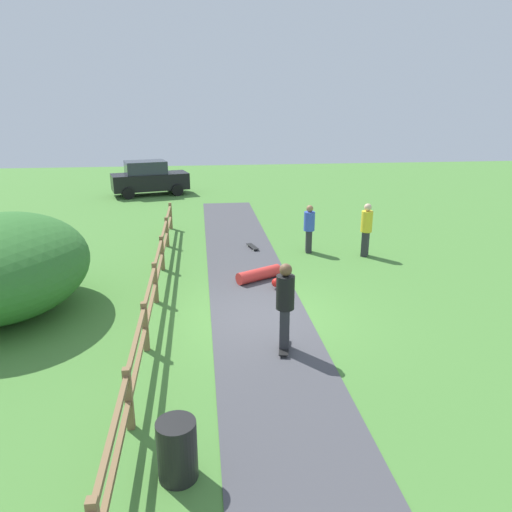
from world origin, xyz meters
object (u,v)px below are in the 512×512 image
bush_large (3,265)px  bystander_yellow (366,227)px  parked_car_black (149,178)px  trash_bin (177,450)px  skateboard_loose (253,246)px  bystander_blue (309,227)px  skater_riding (285,302)px  skater_fallen (260,275)px

bush_large → bystander_yellow: 10.96m
bush_large → parked_car_black: bush_large is taller
trash_bin → parked_car_black: size_ratio=0.20×
trash_bin → skateboard_loose: size_ratio=1.09×
bystander_blue → skater_riding: bearing=-107.0°
bush_large → parked_car_black: size_ratio=1.08×
skater_fallen → bystander_yellow: 4.45m
bush_large → bystander_blue: bush_large is taller
skater_fallen → bystander_yellow: size_ratio=0.78×
trash_bin → skater_riding: (2.11, 3.37, 0.65)m
bystander_yellow → parked_car_black: size_ratio=0.41×
skater_riding → bystander_yellow: bearing=57.6°
bystander_blue → skateboard_loose: bearing=162.2°
skater_riding → skateboard_loose: skater_riding is taller
skater_fallen → bystander_yellow: bystander_yellow is taller
skateboard_loose → bush_large: bearing=-145.3°
trash_bin → skateboard_loose: trash_bin is taller
skateboard_loose → skater_riding: bearing=-91.2°
skater_fallen → skateboard_loose: size_ratio=1.72×
skateboard_loose → bystander_yellow: size_ratio=0.45×
bush_large → skateboard_loose: 8.21m
skateboard_loose → bystander_yellow: bystander_yellow is taller
bystander_yellow → trash_bin: bearing=-122.3°
parked_car_black → skateboard_loose: bearing=-67.4°
trash_bin → skater_riding: skater_riding is taller
skater_riding → bystander_blue: skater_riding is taller
skater_fallen → skater_riding: bearing=-90.2°
trash_bin → bystander_blue: bystander_blue is taller
bystander_yellow → skater_fallen: bearing=-152.4°
skater_fallen → bystander_yellow: bearing=27.6°
skater_riding → parked_car_black: 19.09m
parked_car_black → bush_large: bearing=-97.3°
bystander_blue → parked_car_black: size_ratio=0.37×
skater_fallen → bystander_blue: 3.45m
bystander_yellow → parked_car_black: bearing=124.0°
skater_riding → parked_car_black: size_ratio=0.43×
skater_riding → skater_fallen: bearing=89.8°
bush_large → trash_bin: (4.42, -6.13, -0.79)m
skater_riding → bystander_blue: size_ratio=1.14×
skater_riding → parked_car_black: skater_riding is taller
skater_riding → skateboard_loose: (0.15, 7.39, -1.02)m
trash_bin → skater_fallen: (2.12, 7.48, -0.25)m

